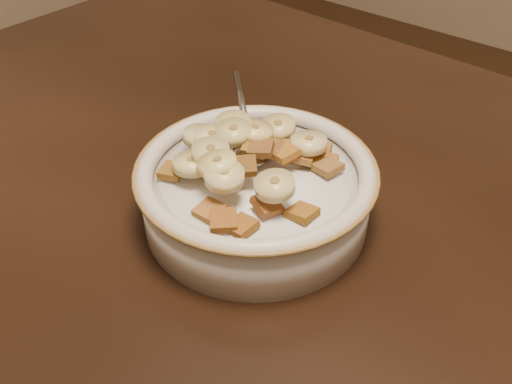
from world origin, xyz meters
The scene contains 39 objects.
table centered at (0.00, 0.00, 0.73)m, with size 1.40×0.90×0.04m, color black.
cereal_bowl centered at (-0.15, 0.04, 0.77)m, with size 0.19×0.19×0.05m, color beige.
milk centered at (-0.15, 0.04, 0.80)m, with size 0.16×0.16×0.00m, color white.
spoon centered at (-0.17, 0.07, 0.80)m, with size 0.04×0.05×0.01m, color silver.
cereal_square_0 centered at (-0.09, 0.03, 0.80)m, with size 0.02×0.02×0.01m, color brown.
cereal_square_1 centered at (-0.10, 0.09, 0.80)m, with size 0.02×0.02×0.01m, color brown.
cereal_square_2 centered at (-0.14, 0.03, 0.82)m, with size 0.02×0.02×0.01m, color brown.
cereal_square_3 centered at (-0.12, -0.02, 0.81)m, with size 0.02×0.02×0.01m, color #9C5819.
cereal_square_4 centered at (-0.16, 0.02, 0.81)m, with size 0.02×0.02×0.01m, color olive.
cereal_square_5 centered at (-0.18, 0.11, 0.80)m, with size 0.02×0.02×0.01m, color brown.
cereal_square_6 centered at (-0.11, -0.01, 0.80)m, with size 0.02×0.02×0.01m, color brown.
cereal_square_7 centered at (-0.13, 0.07, 0.82)m, with size 0.02×0.02×0.01m, color #995419.
cereal_square_8 centered at (-0.13, 0.09, 0.81)m, with size 0.02×0.02×0.01m, color brown.
cereal_square_9 centered at (-0.11, 0.09, 0.80)m, with size 0.02×0.02×0.01m, color #995119.
cereal_square_10 centered at (-0.15, 0.06, 0.82)m, with size 0.02×0.02×0.01m, color brown.
cereal_square_11 centered at (-0.20, 0.00, 0.81)m, with size 0.02×0.02×0.01m, color brown.
cereal_square_12 centered at (-0.13, 0.08, 0.81)m, with size 0.02×0.02×0.01m, color brown.
cereal_square_13 centered at (-0.15, 0.05, 0.82)m, with size 0.02×0.02×0.01m, color brown.
cereal_square_14 centered at (-0.15, 0.05, 0.82)m, with size 0.02×0.02×0.01m, color brown.
cereal_square_15 centered at (-0.19, 0.07, 0.81)m, with size 0.02×0.02×0.01m, color brown.
cereal_square_16 centered at (-0.14, 0.07, 0.81)m, with size 0.02×0.02×0.01m, color brown.
cereal_square_17 centered at (-0.14, 0.07, 0.81)m, with size 0.02×0.02×0.01m, color brown.
cereal_square_18 centered at (-0.11, 0.01, 0.81)m, with size 0.02×0.02×0.01m, color #9E5D2D.
cereal_square_19 centered at (-0.19, 0.02, 0.80)m, with size 0.02×0.02×0.01m, color brown.
cereal_square_20 centered at (-0.15, 0.08, 0.81)m, with size 0.02×0.02×0.01m, color brown.
cereal_square_21 centered at (-0.12, 0.10, 0.80)m, with size 0.02×0.02×0.01m, color brown.
cereal_square_22 centered at (-0.14, -0.02, 0.80)m, with size 0.02×0.02×0.01m, color olive.
banana_slice_0 centered at (-0.18, 0.01, 0.82)m, with size 0.03×0.03×0.01m, color #DDC58A.
banana_slice_1 centered at (-0.17, 0.05, 0.83)m, with size 0.03×0.03×0.01m, color #CCBB6B.
banana_slice_2 centered at (-0.14, 0.00, 0.82)m, with size 0.03×0.03×0.01m, color #F0E69F.
banana_slice_3 centered at (-0.16, 0.07, 0.82)m, with size 0.03×0.03×0.01m, color #E5CE70.
banana_slice_4 centered at (-0.20, 0.04, 0.82)m, with size 0.03×0.03×0.01m, color #DFD689.
banana_slice_5 centered at (-0.15, 0.01, 0.83)m, with size 0.03×0.03×0.01m, color #FCF28A.
banana_slice_6 centered at (-0.12, 0.09, 0.82)m, with size 0.03×0.03×0.01m, color #D2C389.
banana_slice_7 centered at (-0.17, 0.02, 0.82)m, with size 0.03×0.03×0.01m, color #D4C883.
banana_slice_8 centered at (-0.18, 0.06, 0.82)m, with size 0.03×0.03×0.01m, color tan.
banana_slice_9 centered at (-0.16, 0.09, 0.82)m, with size 0.03×0.03×0.01m, color #DCC783.
banana_slice_10 centered at (-0.19, 0.04, 0.82)m, with size 0.03×0.03×0.01m, color #F8EE8B.
banana_slice_11 centered at (-0.11, 0.02, 0.82)m, with size 0.03×0.03×0.01m, color #E0C285.
Camera 1 is at (0.09, -0.25, 1.09)m, focal length 40.00 mm.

